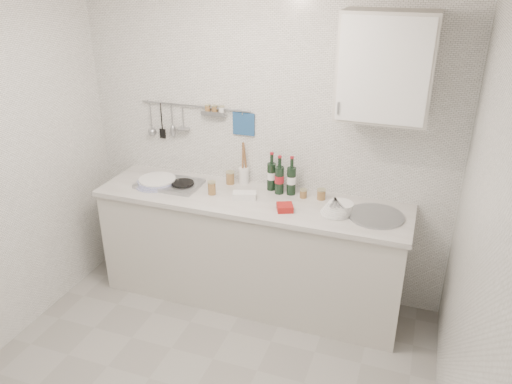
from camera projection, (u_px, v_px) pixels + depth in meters
back_wall at (263, 145)px, 3.96m from camera, size 3.00×0.02×2.50m
wall_right at (473, 275)px, 2.30m from camera, size 0.02×2.80×2.50m
counter at (252, 252)px, 4.04m from camera, size 2.44×0.64×0.96m
wall_rail at (193, 117)px, 4.04m from camera, size 0.98×0.09×0.34m
wall_cabinet at (386, 67)px, 3.24m from camera, size 0.60×0.38×0.70m
plate_stack_hob at (156, 182)px, 4.04m from camera, size 0.33×0.32×0.06m
plate_stack_sink at (338, 208)px, 3.57m from camera, size 0.23×0.22×0.09m
wine_bottles at (281, 174)px, 3.86m from camera, size 0.24×0.12×0.31m
butter_dish at (244, 195)px, 3.81m from camera, size 0.19×0.14×0.05m
strawberry_punnet at (285, 208)px, 3.63m from camera, size 0.15×0.15×0.05m
utensil_crock at (244, 173)px, 4.06m from camera, size 0.09×0.09×0.36m
jar_a at (230, 178)px, 4.06m from camera, size 0.07×0.07×0.11m
jar_b at (303, 193)px, 3.82m from camera, size 0.06×0.06×0.07m
jar_c at (321, 194)px, 3.79m from camera, size 0.07×0.07×0.08m
jar_d at (212, 188)px, 3.87m from camera, size 0.06×0.06×0.11m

